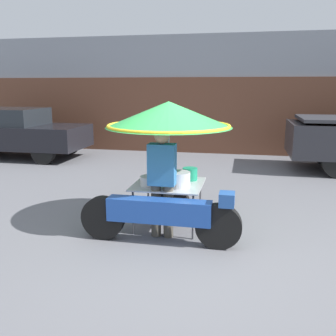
# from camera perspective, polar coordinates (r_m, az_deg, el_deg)

# --- Properties ---
(ground_plane) EXTENTS (36.00, 36.00, 0.00)m
(ground_plane) POSITION_cam_1_polar(r_m,az_deg,el_deg) (5.11, 2.90, -12.29)
(ground_plane) COLOR slate
(shopfront_building) EXTENTS (28.00, 2.06, 3.71)m
(shopfront_building) POSITION_cam_1_polar(r_m,az_deg,el_deg) (13.00, 8.84, 10.98)
(shopfront_building) COLOR gray
(shopfront_building) RESTS_ON ground
(vendor_motorcycle_cart) EXTENTS (2.25, 1.86, 1.92)m
(vendor_motorcycle_cart) POSITION_cam_1_polar(r_m,az_deg,el_deg) (5.46, 0.01, 5.40)
(vendor_motorcycle_cart) COLOR black
(vendor_motorcycle_cart) RESTS_ON ground
(vendor_person) EXTENTS (0.38, 0.22, 1.56)m
(vendor_person) POSITION_cam_1_polar(r_m,az_deg,el_deg) (5.25, -0.91, -1.50)
(vendor_person) COLOR #4C473D
(vendor_person) RESTS_ON ground
(parked_car) EXTENTS (4.24, 1.77, 1.48)m
(parked_car) POSITION_cam_1_polar(r_m,az_deg,el_deg) (12.20, -22.42, 5.09)
(parked_car) COLOR black
(parked_car) RESTS_ON ground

